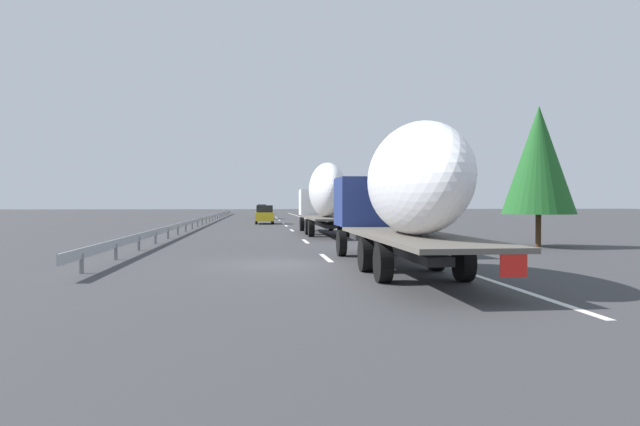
# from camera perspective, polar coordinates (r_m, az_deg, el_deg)

# --- Properties ---
(ground_plane) EXTENTS (260.00, 260.00, 0.00)m
(ground_plane) POSITION_cam_1_polar(r_m,az_deg,el_deg) (59.52, -5.49, -1.00)
(ground_plane) COLOR #38383A
(lane_stripe_0) EXTENTS (3.20, 0.20, 0.01)m
(lane_stripe_0) POSITION_cam_1_polar(r_m,az_deg,el_deg) (21.73, 0.61, -4.52)
(lane_stripe_0) COLOR white
(lane_stripe_0) RESTS_ON ground_plane
(lane_stripe_1) EXTENTS (3.20, 0.20, 0.01)m
(lane_stripe_1) POSITION_cam_1_polar(r_m,az_deg,el_deg) (31.01, -1.46, -2.86)
(lane_stripe_1) COLOR white
(lane_stripe_1) RESTS_ON ground_plane
(lane_stripe_2) EXTENTS (3.20, 0.20, 0.01)m
(lane_stripe_2) POSITION_cam_1_polar(r_m,az_deg,el_deg) (43.51, -2.84, -1.74)
(lane_stripe_2) COLOR white
(lane_stripe_2) RESTS_ON ground_plane
(lane_stripe_3) EXTENTS (3.20, 0.20, 0.01)m
(lane_stripe_3) POSITION_cam_1_polar(r_m,az_deg,el_deg) (52.14, -3.40, -1.28)
(lane_stripe_3) COLOR white
(lane_stripe_3) RESTS_ON ground_plane
(lane_stripe_4) EXTENTS (3.20, 0.20, 0.01)m
(lane_stripe_4) POSITION_cam_1_polar(r_m,az_deg,el_deg) (57.42, -3.67, -1.07)
(lane_stripe_4) COLOR white
(lane_stripe_4) RESTS_ON ground_plane
(lane_stripe_5) EXTENTS (3.20, 0.20, 0.01)m
(lane_stripe_5) POSITION_cam_1_polar(r_m,az_deg,el_deg) (68.97, -4.10, -0.72)
(lane_stripe_5) COLOR white
(lane_stripe_5) RESTS_ON ground_plane
(lane_stripe_6) EXTENTS (3.20, 0.20, 0.01)m
(lane_stripe_6) POSITION_cam_1_polar(r_m,az_deg,el_deg) (77.23, -4.33, -0.53)
(lane_stripe_6) COLOR white
(lane_stripe_6) RESTS_ON ground_plane
(lane_stripe_7) EXTENTS (3.20, 0.20, 0.01)m
(lane_stripe_7) POSITION_cam_1_polar(r_m,az_deg,el_deg) (82.37, -4.45, -0.43)
(lane_stripe_7) COLOR white
(lane_stripe_7) RESTS_ON ground_plane
(lane_stripe_8) EXTENTS (3.20, 0.20, 0.01)m
(lane_stripe_8) POSITION_cam_1_polar(r_m,az_deg,el_deg) (98.32, -4.74, -0.20)
(lane_stripe_8) COLOR white
(lane_stripe_8) RESTS_ON ground_plane
(edge_line_right) EXTENTS (110.00, 0.20, 0.01)m
(edge_line_right) POSITION_cam_1_polar(r_m,az_deg,el_deg) (64.81, -0.68, -0.83)
(edge_line_right) COLOR white
(edge_line_right) RESTS_ON ground_plane
(truck_lead) EXTENTS (13.94, 2.55, 4.66)m
(truck_lead) POSITION_cam_1_polar(r_m,az_deg,el_deg) (37.44, 0.47, 1.81)
(truck_lead) COLOR silver
(truck_lead) RESTS_ON ground_plane
(truck_trailing) EXTENTS (14.01, 2.55, 4.35)m
(truck_trailing) POSITION_cam_1_polar(r_m,az_deg,el_deg) (17.46, 8.30, 2.24)
(truck_trailing) COLOR navy
(truck_trailing) RESTS_ON ground_plane
(car_blue_sedan) EXTENTS (4.42, 1.83, 1.77)m
(car_blue_sedan) POSITION_cam_1_polar(r_m,az_deg,el_deg) (74.46, -5.65, 0.10)
(car_blue_sedan) COLOR #28479E
(car_blue_sedan) RESTS_ON ground_plane
(car_yellow_coupe) EXTENTS (4.41, 1.82, 1.86)m
(car_yellow_coupe) POSITION_cam_1_polar(r_m,az_deg,el_deg) (57.00, -5.60, -0.15)
(car_yellow_coupe) COLOR gold
(car_yellow_coupe) RESTS_ON ground_plane
(car_white_van) EXTENTS (4.79, 1.84, 1.79)m
(car_white_van) POSITION_cam_1_polar(r_m,az_deg,el_deg) (111.56, -5.86, 0.42)
(car_white_van) COLOR white
(car_white_van) RESTS_ON ground_plane
(road_sign) EXTENTS (0.10, 0.90, 3.24)m
(road_sign) POSITION_cam_1_polar(r_m,az_deg,el_deg) (52.59, 1.93, 1.18)
(road_sign) COLOR gray
(road_sign) RESTS_ON ground_plane
(tree_0) EXTENTS (2.51, 2.51, 5.82)m
(tree_0) POSITION_cam_1_polar(r_m,az_deg,el_deg) (74.94, 1.83, 2.28)
(tree_0) COLOR #472D19
(tree_0) RESTS_ON ground_plane
(tree_1) EXTENTS (2.49, 2.49, 5.86)m
(tree_1) POSITION_cam_1_polar(r_m,az_deg,el_deg) (64.66, 5.85, 2.47)
(tree_1) COLOR #472D19
(tree_1) RESTS_ON ground_plane
(tree_2) EXTENTS (3.43, 3.43, 6.74)m
(tree_2) POSITION_cam_1_polar(r_m,az_deg,el_deg) (29.14, 21.10, 4.98)
(tree_2) COLOR #472D19
(tree_2) RESTS_ON ground_plane
(guardrail_median) EXTENTS (94.00, 0.10, 0.76)m
(guardrail_median) POSITION_cam_1_polar(r_m,az_deg,el_deg) (62.71, -11.02, -0.38)
(guardrail_median) COLOR #9EA0A5
(guardrail_median) RESTS_ON ground_plane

